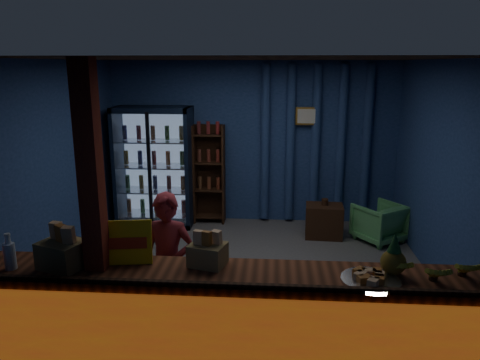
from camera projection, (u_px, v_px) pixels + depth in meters
The scene contains 17 objects.
ground at pixel (244, 276), 5.76m from camera, with size 4.60×4.60×0.00m, color #515154.
room_walls at pixel (244, 151), 5.38m from camera, with size 4.60×4.60×4.60m.
counter at pixel (228, 326), 3.80m from camera, with size 4.40×0.57×0.99m.
support_post at pixel (95, 227), 3.68m from camera, with size 0.16×0.16×2.60m, color maroon.
beverage_cooler at pixel (156, 167), 7.50m from camera, with size 1.20×0.62×1.90m.
bottle_shelf at pixel (209, 174), 7.61m from camera, with size 0.50×0.28×1.60m.
curtain_folds at pixel (315, 144), 7.44m from camera, with size 1.74×0.14×2.50m.
framed_picture at pixel (307, 116), 7.30m from camera, with size 0.36×0.04×0.28m.
shopkeeper at pixel (168, 265), 4.41m from camera, with size 0.51×0.33×1.40m, color maroon.
green_chair at pixel (379, 222), 6.85m from camera, with size 0.61×0.63×0.57m, color #54A95E.
side_table at pixel (324, 221), 7.02m from camera, with size 0.57×0.43×0.60m.
yellow_sign at pixel (124, 243), 3.81m from camera, with size 0.46×0.16×0.36m.
snack_box_left at pixel (63, 252), 3.75m from camera, with size 0.41×0.38×0.36m.
snack_box_centre at pixel (208, 253), 3.79m from camera, with size 0.33×0.30×0.30m.
pastry_tray at pixel (371, 279), 3.52m from camera, with size 0.45×0.45×0.07m.
banana_bunches at pixel (433, 269), 3.56m from camera, with size 0.72×0.28×0.16m.
pineapple at pixel (394, 258), 3.60m from camera, with size 0.20×0.20×0.34m.
Camera 1 is at (0.36, -5.29, 2.55)m, focal length 35.00 mm.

